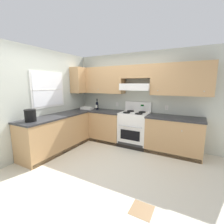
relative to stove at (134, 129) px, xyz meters
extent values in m
plane|color=beige|center=(-0.37, -1.25, -0.48)|extent=(7.04, 7.04, 0.00)
cube|color=olive|center=(0.92, -2.12, -0.48)|extent=(0.30, 0.30, 0.01)
cube|color=beige|center=(0.09, 0.37, 0.80)|extent=(4.68, 0.12, 2.55)
cube|color=tan|center=(-1.13, 0.13, 1.32)|extent=(1.45, 0.34, 0.76)
cube|color=tan|center=(1.09, 0.13, 1.32)|extent=(1.38, 0.34, 0.76)
cube|color=tan|center=(0.00, 0.13, 1.53)|extent=(0.80, 0.34, 0.34)
cube|color=white|center=(0.00, 0.09, 1.14)|extent=(0.80, 0.46, 0.17)
cube|color=white|center=(0.00, -0.13, 1.07)|extent=(0.80, 0.03, 0.04)
sphere|color=silver|center=(-1.13, -0.05, 1.06)|extent=(0.02, 0.02, 0.02)
sphere|color=silver|center=(0.60, -0.05, 1.06)|extent=(0.02, 0.02, 0.02)
sphere|color=silver|center=(1.58, -0.05, 1.06)|extent=(0.02, 0.02, 0.02)
cube|color=silver|center=(-0.67, 0.29, 0.60)|extent=(0.08, 0.01, 0.12)
cube|color=silver|center=(-0.67, 0.29, 0.62)|extent=(0.03, 0.00, 0.03)
cube|color=silver|center=(-0.67, 0.29, 0.58)|extent=(0.03, 0.00, 0.03)
cube|color=silver|center=(0.78, 0.29, 0.60)|extent=(0.08, 0.01, 0.12)
cube|color=silver|center=(0.78, 0.29, 0.62)|extent=(0.03, 0.00, 0.03)
cube|color=silver|center=(0.78, 0.29, 0.58)|extent=(0.03, 0.00, 0.03)
cube|color=beige|center=(-1.99, -1.15, 0.80)|extent=(0.12, 4.00, 2.55)
cube|color=white|center=(-1.94, -1.16, 1.07)|extent=(0.04, 1.00, 0.92)
cube|color=white|center=(-1.92, -1.16, 1.07)|extent=(0.01, 0.90, 0.82)
cube|color=white|center=(-1.91, -1.16, 1.07)|extent=(0.01, 0.90, 0.02)
cube|color=tan|center=(-1.75, -0.05, 1.32)|extent=(0.34, 0.64, 0.76)
cube|color=tan|center=(-1.14, -0.01, -0.04)|extent=(1.52, 0.61, 0.87)
cube|color=#2D2D30|center=(-1.14, -0.01, 0.41)|extent=(1.54, 0.63, 0.04)
cube|color=tan|center=(1.03, -0.01, -0.04)|extent=(1.29, 0.61, 0.87)
cube|color=#2D2D30|center=(1.03, -0.01, 0.41)|extent=(1.32, 0.63, 0.04)
cube|color=black|center=(-0.11, -0.28, -0.43)|extent=(3.54, 0.06, 0.09)
sphere|color=silver|center=(-1.45, -0.33, 0.20)|extent=(0.03, 0.03, 0.03)
sphere|color=silver|center=(1.23, -0.33, 0.20)|extent=(0.03, 0.03, 0.03)
cube|color=tan|center=(-1.62, -1.26, -0.04)|extent=(0.61, 1.89, 0.87)
cube|color=#2D2D30|center=(-1.62, -1.26, 0.41)|extent=(0.63, 1.91, 0.04)
cube|color=black|center=(-1.34, -1.26, -0.43)|extent=(0.06, 1.85, 0.09)
cube|color=white|center=(0.00, 0.00, -0.02)|extent=(0.76, 0.58, 0.91)
cube|color=black|center=(0.00, -0.30, -0.10)|extent=(0.53, 0.01, 0.26)
cylinder|color=silver|center=(0.00, -0.32, 0.14)|extent=(0.65, 0.02, 0.02)
cube|color=#333333|center=(0.00, -0.30, -0.38)|extent=(0.70, 0.01, 0.11)
cube|color=white|center=(0.00, 0.00, 0.44)|extent=(0.76, 0.58, 0.02)
cube|color=white|center=(0.00, 0.27, 0.58)|extent=(0.76, 0.04, 0.29)
cube|color=#053F0C|center=(0.13, 0.25, 0.63)|extent=(0.09, 0.01, 0.04)
cylinder|color=black|center=(-0.17, -0.14, 0.46)|extent=(0.19, 0.19, 0.02)
cylinder|color=black|center=(-0.17, -0.14, 0.45)|extent=(0.07, 0.07, 0.01)
cylinder|color=black|center=(0.17, -0.14, 0.46)|extent=(0.19, 0.19, 0.02)
cylinder|color=black|center=(0.17, -0.14, 0.45)|extent=(0.07, 0.07, 0.01)
cylinder|color=black|center=(-0.17, 0.14, 0.46)|extent=(0.19, 0.19, 0.02)
cylinder|color=black|center=(-0.17, 0.14, 0.45)|extent=(0.07, 0.07, 0.01)
cylinder|color=black|center=(0.17, 0.14, 0.46)|extent=(0.19, 0.19, 0.02)
cylinder|color=black|center=(0.17, 0.14, 0.45)|extent=(0.07, 0.07, 0.01)
cylinder|color=white|center=(-0.21, 0.25, 0.55)|extent=(0.04, 0.02, 0.04)
cylinder|color=white|center=(-0.07, 0.25, 0.55)|extent=(0.04, 0.02, 0.04)
cylinder|color=white|center=(0.07, 0.25, 0.55)|extent=(0.04, 0.02, 0.04)
cylinder|color=white|center=(0.21, 0.25, 0.55)|extent=(0.04, 0.02, 0.04)
cylinder|color=black|center=(-1.25, 0.06, 0.54)|extent=(0.08, 0.08, 0.21)
cone|color=black|center=(-1.25, 0.06, 0.66)|extent=(0.08, 0.08, 0.04)
cylinder|color=black|center=(-1.25, 0.06, 0.72)|extent=(0.03, 0.03, 0.08)
cylinder|color=black|center=(-1.25, 0.06, 0.75)|extent=(0.03, 0.03, 0.02)
cube|color=silver|center=(-1.25, 0.01, 0.53)|extent=(0.07, 0.00, 0.09)
cube|color=white|center=(-1.55, -0.06, 0.44)|extent=(0.30, 0.18, 0.02)
cube|color=white|center=(-1.55, -0.17, 0.47)|extent=(0.37, 0.01, 0.08)
cube|color=white|center=(-1.55, 0.04, 0.47)|extent=(0.37, 0.01, 0.08)
cube|color=white|center=(-1.72, -0.06, 0.47)|extent=(0.01, 0.19, 0.08)
cube|color=white|center=(-1.37, -0.06, 0.47)|extent=(0.01, 0.19, 0.08)
cylinder|color=black|center=(-1.61, -1.93, 0.56)|extent=(0.23, 0.23, 0.25)
torus|color=black|center=(-1.61, -1.93, 0.68)|extent=(0.24, 0.24, 0.01)
camera|label=1|loc=(1.45, -3.96, 1.22)|focal=25.20mm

